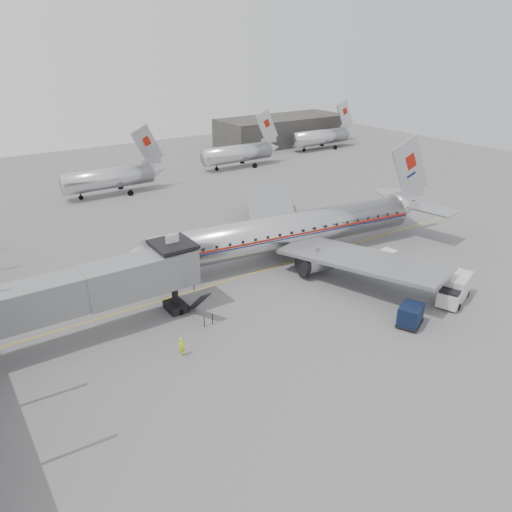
{
  "coord_description": "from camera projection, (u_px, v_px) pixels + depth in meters",
  "views": [
    {
      "loc": [
        -25.4,
        -32.9,
        22.56
      ],
      "look_at": [
        -0.63,
        3.51,
        3.2
      ],
      "focal_mm": 35.0,
      "sensor_mm": 36.0,
      "label": 1
    }
  ],
  "objects": [
    {
      "name": "ground",
      "position": [
        282.0,
        298.0,
        47.06
      ],
      "size": [
        160.0,
        160.0,
        0.0
      ],
      "primitive_type": "plane",
      "color": "slate",
      "rests_on": "ground"
    },
    {
      "name": "hangar",
      "position": [
        282.0,
        130.0,
        114.44
      ],
      "size": [
        30.0,
        12.0,
        6.0
      ],
      "primitive_type": "cube",
      "color": "#34322F",
      "rests_on": "ground"
    },
    {
      "name": "apron_line",
      "position": [
        271.0,
        268.0,
        53.14
      ],
      "size": [
        60.0,
        0.15,
        0.01
      ],
      "primitive_type": "cube",
      "rotation": [
        0.0,
        0.0,
        1.57
      ],
      "color": "gold",
      "rests_on": "ground"
    },
    {
      "name": "jet_bridge",
      "position": [
        88.0,
        290.0,
        39.58
      ],
      "size": [
        21.0,
        6.2,
        7.1
      ],
      "color": "slate",
      "rests_on": "ground"
    },
    {
      "name": "distant_aircraft_near",
      "position": [
        110.0,
        177.0,
        76.83
      ],
      "size": [
        16.39,
        3.2,
        10.26
      ],
      "color": "silver",
      "rests_on": "ground"
    },
    {
      "name": "distant_aircraft_mid",
      "position": [
        238.0,
        153.0,
        93.24
      ],
      "size": [
        16.39,
        3.2,
        10.26
      ],
      "color": "silver",
      "rests_on": "ground"
    },
    {
      "name": "distant_aircraft_far",
      "position": [
        321.0,
        136.0,
        108.63
      ],
      "size": [
        16.39,
        3.2,
        10.26
      ],
      "color": "silver",
      "rests_on": "ground"
    },
    {
      "name": "airliner",
      "position": [
        292.0,
        230.0,
        54.82
      ],
      "size": [
        38.59,
        35.56,
        12.23
      ],
      "rotation": [
        0.0,
        0.0,
        -0.12
      ],
      "color": "silver",
      "rests_on": "ground"
    },
    {
      "name": "service_van",
      "position": [
        455.0,
        289.0,
        46.07
      ],
      "size": [
        5.3,
        3.5,
        2.33
      ],
      "rotation": [
        0.0,
        0.0,
        0.36
      ],
      "color": "silver",
      "rests_on": "ground"
    },
    {
      "name": "baggage_cart_navy",
      "position": [
        410.0,
        315.0,
        42.18
      ],
      "size": [
        2.95,
        2.67,
        1.89
      ],
      "rotation": [
        0.0,
        0.0,
        0.43
      ],
      "color": "black",
      "rests_on": "ground"
    },
    {
      "name": "baggage_cart_white",
      "position": [
        386.0,
        258.0,
        53.5
      ],
      "size": [
        2.32,
        1.92,
        1.63
      ],
      "rotation": [
        0.0,
        0.0,
        0.18
      ],
      "color": "white",
      "rests_on": "ground"
    },
    {
      "name": "ramp_worker",
      "position": [
        182.0,
        347.0,
        38.21
      ],
      "size": [
        0.64,
        0.49,
        1.58
      ],
      "primitive_type": "imported",
      "rotation": [
        0.0,
        0.0,
        0.21
      ],
      "color": "#DFF81D",
      "rests_on": "ground"
    }
  ]
}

